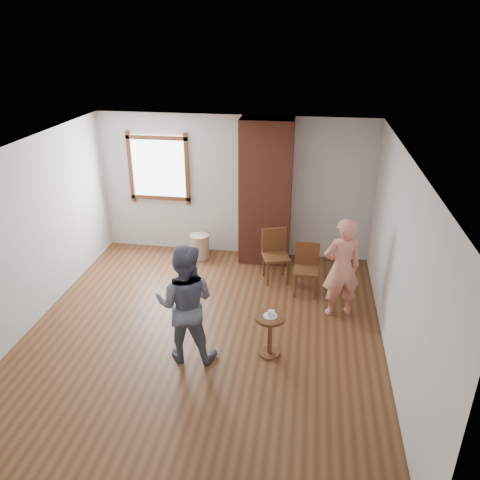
% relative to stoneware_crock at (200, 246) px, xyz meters
% --- Properties ---
extents(ground, '(5.50, 5.50, 0.00)m').
position_rel_stoneware_crock_xyz_m(ground, '(0.61, -2.40, -0.23)').
color(ground, brown).
rests_on(ground, ground).
extents(room_shell, '(5.04, 5.52, 2.62)m').
position_rel_stoneware_crock_xyz_m(room_shell, '(0.55, -1.79, 1.58)').
color(room_shell, silver).
rests_on(room_shell, ground).
extents(brick_chimney, '(0.90, 0.50, 2.60)m').
position_rel_stoneware_crock_xyz_m(brick_chimney, '(1.21, 0.10, 1.07)').
color(brick_chimney, brown).
rests_on(brick_chimney, ground).
extents(stoneware_crock, '(0.39, 0.39, 0.45)m').
position_rel_stoneware_crock_xyz_m(stoneware_crock, '(0.00, 0.00, 0.00)').
color(stoneware_crock, '#C1AE8C').
rests_on(stoneware_crock, ground).
extents(dark_pot, '(0.17, 0.17, 0.13)m').
position_rel_stoneware_crock_xyz_m(dark_pot, '(-0.05, 0.00, -0.16)').
color(dark_pot, black).
rests_on(dark_pot, ground).
extents(dining_chair_left, '(0.52, 0.52, 0.89)m').
position_rel_stoneware_crock_xyz_m(dining_chair_left, '(1.46, -0.59, 0.28)').
color(dining_chair_left, brown).
rests_on(dining_chair_left, ground).
extents(dining_chair_right, '(0.40, 0.40, 0.84)m').
position_rel_stoneware_crock_xyz_m(dining_chair_right, '(1.99, -0.96, 0.24)').
color(dining_chair_right, brown).
rests_on(dining_chair_right, ground).
extents(side_table, '(0.40, 0.40, 0.60)m').
position_rel_stoneware_crock_xyz_m(side_table, '(1.57, -2.67, 0.18)').
color(side_table, brown).
rests_on(side_table, ground).
extents(cake_plate, '(0.18, 0.18, 0.01)m').
position_rel_stoneware_crock_xyz_m(cake_plate, '(1.57, -2.67, 0.38)').
color(cake_plate, white).
rests_on(cake_plate, side_table).
extents(cake_slice, '(0.08, 0.07, 0.06)m').
position_rel_stoneware_crock_xyz_m(cake_slice, '(1.58, -2.67, 0.41)').
color(cake_slice, white).
rests_on(cake_slice, cake_plate).
extents(man, '(0.81, 0.64, 1.61)m').
position_rel_stoneware_crock_xyz_m(man, '(0.51, -2.85, 0.58)').
color(man, '#141939').
rests_on(man, ground).
extents(person_pink, '(0.65, 0.52, 1.55)m').
position_rel_stoneware_crock_xyz_m(person_pink, '(2.50, -1.54, 0.55)').
color(person_pink, '#EE8A77').
rests_on(person_pink, ground).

